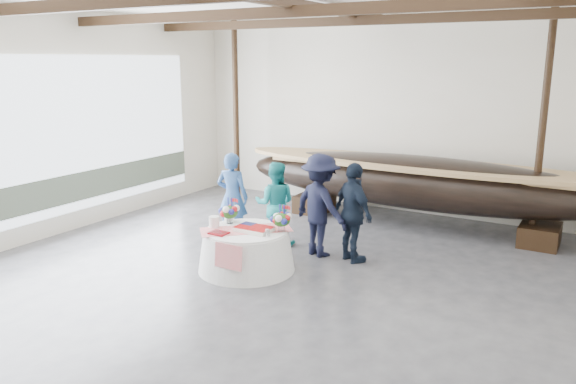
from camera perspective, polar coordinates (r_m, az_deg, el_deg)
The scene contains 12 objects.
floor at distance 8.79m, azimuth -4.81°, elevation -10.27°, with size 10.00×12.00×0.01m, color #3D3D42.
wall_back at distance 13.46m, azimuth 9.96°, elevation 7.74°, with size 10.00×0.02×4.50m, color silver.
wall_left at distance 11.77m, azimuth -25.50°, elevation 5.87°, with size 0.02×12.00×4.50m, color silver.
pavilion_structure at distance 8.76m, azimuth -2.09°, elevation 16.52°, with size 9.80×11.76×4.50m.
open_bay at distance 12.36m, azimuth -21.37°, elevation 4.57°, with size 0.03×7.00×3.20m.
longboat_display at distance 12.20m, azimuth 13.03°, elevation 1.01°, with size 8.21×1.64×1.54m.
banquet_table at distance 9.62m, azimuth -4.24°, elevation -5.88°, with size 1.65×1.65×0.71m.
tabletop_items at distance 9.58m, azimuth -3.89°, elevation -2.79°, with size 1.49×1.44×0.40m.
guest_woman_blue at distance 11.04m, azimuth -5.66°, elevation -0.51°, with size 0.64×0.42×1.77m, color #294E86.
guest_woman_teal at distance 10.76m, azimuth -1.31°, elevation -1.21°, with size 0.79×0.62×1.63m, color teal.
guest_man_left at distance 10.16m, azimuth 3.31°, elevation -1.35°, with size 1.22×0.70×1.88m, color black.
guest_man_right at distance 9.90m, azimuth 6.66°, elevation -2.12°, with size 1.05×0.44×1.78m, color black.
Camera 1 is at (4.69, -6.56, 3.51)m, focal length 35.00 mm.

